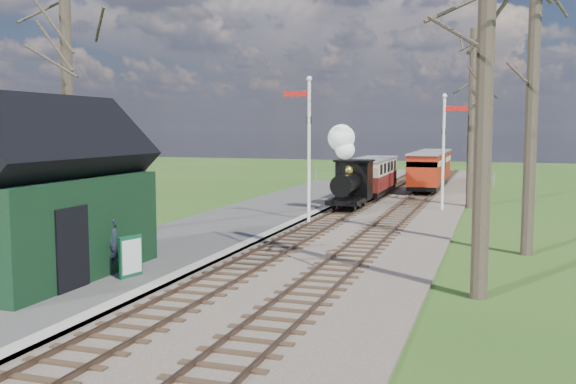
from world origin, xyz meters
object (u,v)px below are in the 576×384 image
object	(u,v)px
coach	(373,175)
red_carriage_a	(426,171)
sign_board	(131,256)
semaphore_far	(445,143)
person	(114,245)
station_shed	(46,198)
bench	(124,249)
red_carriage_b	(434,166)
semaphore_near	(307,139)
locomotive	(349,173)

from	to	relation	value
coach	red_carriage_a	world-z (taller)	red_carriage_a
red_carriage_a	sign_board	world-z (taller)	red_carriage_a
semaphore_far	person	distance (m)	18.79
semaphore_far	sign_board	distance (m)	18.80
station_shed	bench	distance (m)	2.83
red_carriage_a	red_carriage_b	world-z (taller)	same
red_carriage_a	bench	xyz separation A→B (m)	(-5.94, -24.32, -0.82)
station_shed	sign_board	bearing A→B (deg)	15.02
semaphore_near	bench	bearing A→B (deg)	-104.48
red_carriage_b	person	world-z (taller)	red_carriage_b
red_carriage_b	sign_board	size ratio (longest dim) A/B	4.36
red_carriage_a	bench	distance (m)	25.05
semaphore_far	coach	distance (m)	6.65
station_shed	person	distance (m)	2.12
semaphore_near	locomotive	bearing A→B (deg)	80.55
station_shed	sign_board	size ratio (longest dim) A/B	5.76
coach	red_carriage_a	xyz separation A→B (m)	(2.60, 3.78, 0.02)
red_carriage_b	locomotive	bearing A→B (deg)	-99.67
semaphore_near	red_carriage_b	xyz separation A→B (m)	(3.37, 19.88, -2.21)
semaphore_far	station_shed	bearing A→B (deg)	-115.72
semaphore_near	red_carriage_b	bearing A→B (deg)	80.38
locomotive	sign_board	xyz separation A→B (m)	(-2.17, -15.98, -1.14)
red_carriage_a	coach	bearing A→B (deg)	-124.56
semaphore_near	person	bearing A→B (deg)	-100.55
red_carriage_b	bench	bearing A→B (deg)	-101.26
locomotive	person	bearing A→B (deg)	-100.23
semaphore_near	person	distance (m)	11.68
bench	red_carriage_b	bearing A→B (deg)	78.74
bench	semaphore_far	bearing A→B (deg)	64.18
station_shed	semaphore_far	distance (m)	20.01
locomotive	sign_board	bearing A→B (deg)	-97.72
red_carriage_a	sign_board	distance (m)	26.26
station_shed	person	world-z (taller)	station_shed
sign_board	red_carriage_b	bearing A→B (deg)	81.33
semaphore_far	red_carriage_b	world-z (taller)	semaphore_far
station_shed	red_carriage_a	size ratio (longest dim) A/B	1.32
bench	person	distance (m)	1.39
coach	red_carriage_a	size ratio (longest dim) A/B	1.36
semaphore_near	bench	size ratio (longest dim) A/B	4.17
locomotive	red_carriage_b	size ratio (longest dim) A/B	0.85
locomotive	station_shed	bearing A→B (deg)	-104.52
station_shed	sign_board	world-z (taller)	station_shed
coach	bench	world-z (taller)	coach
bench	person	xyz separation A→B (m)	(0.48, -1.24, 0.37)
coach	bench	distance (m)	20.83
sign_board	bench	world-z (taller)	sign_board
person	red_carriage_b	bearing A→B (deg)	-19.81
station_shed	semaphore_near	size ratio (longest dim) A/B	1.01
station_shed	sign_board	xyz separation A→B (m)	(2.12, 0.57, -1.52)
coach	person	bearing A→B (deg)	-97.45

